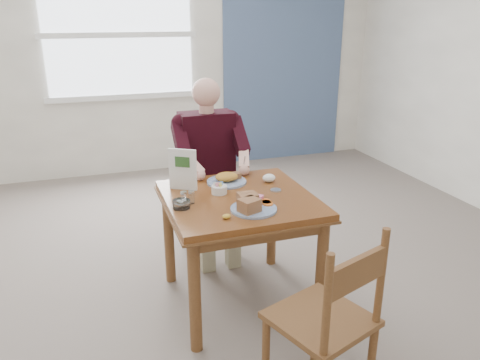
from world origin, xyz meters
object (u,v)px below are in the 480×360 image
object	(u,v)px
table	(239,213)
diner	(209,156)
chair_far	(207,193)
chair_near	(328,321)
far_plate	(227,179)
near_plate	(251,205)

from	to	relation	value
table	diner	world-z (taller)	diner
chair_far	chair_near	bearing A→B (deg)	-86.50
diner	chair_far	bearing A→B (deg)	90.01
table	far_plate	bearing A→B (deg)	89.16
chair_near	far_plate	world-z (taller)	chair_near
chair_near	far_plate	xyz separation A→B (m)	(-0.10, 1.24, 0.30)
chair_far	table	bearing A→B (deg)	-90.00
table	diner	distance (m)	0.73
table	far_plate	xyz separation A→B (m)	(0.00, 0.26, 0.14)
chair_far	far_plate	bearing A→B (deg)	-89.59
chair_far	chair_near	size ratio (longest dim) A/B	1.00
chair_near	far_plate	distance (m)	1.28
chair_near	near_plate	xyz separation A→B (m)	(-0.11, 0.75, 0.30)
chair_near	near_plate	world-z (taller)	chair_near
chair_far	diner	distance (m)	0.34
chair_near	near_plate	distance (m)	0.81
diner	chair_near	bearing A→B (deg)	-86.32
table	far_plate	world-z (taller)	far_plate
table	chair_far	world-z (taller)	chair_far
table	far_plate	size ratio (longest dim) A/B	3.09
table	chair_near	world-z (taller)	chair_near
chair_near	table	bearing A→B (deg)	96.34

